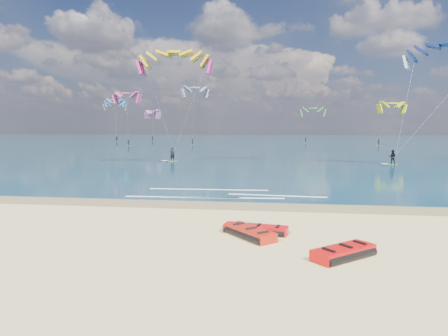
{
  "coord_description": "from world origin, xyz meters",
  "views": [
    {
      "loc": [
        5.19,
        -17.9,
        4.18
      ],
      "look_at": [
        1.58,
        8.0,
        1.51
      ],
      "focal_mm": 32.0,
      "sensor_mm": 36.0,
      "label": 1
    }
  ],
  "objects_px": {
    "packed_kite_mid": "(249,237)",
    "kitesurfer_far": "(421,97)",
    "packed_kite_right": "(343,258)",
    "kitesurfer_main": "(174,102)",
    "packed_kite_left": "(255,233)"
  },
  "relations": [
    {
      "from": "packed_kite_right",
      "to": "packed_kite_mid",
      "type": "bearing_deg",
      "value": 106.39
    },
    {
      "from": "packed_kite_right",
      "to": "kitesurfer_main",
      "type": "relative_size",
      "value": 0.18
    },
    {
      "from": "packed_kite_right",
      "to": "kitesurfer_far",
      "type": "xyz_separation_m",
      "value": [
        12.62,
        32.17,
        7.42
      ]
    },
    {
      "from": "packed_kite_right",
      "to": "kitesurfer_main",
      "type": "xyz_separation_m",
      "value": [
        -14.04,
        31.63,
        7.09
      ]
    },
    {
      "from": "kitesurfer_main",
      "to": "packed_kite_right",
      "type": "bearing_deg",
      "value": -108.29
    },
    {
      "from": "kitesurfer_far",
      "to": "packed_kite_right",
      "type": "bearing_deg",
      "value": -121.33
    },
    {
      "from": "packed_kite_right",
      "to": "kitesurfer_far",
      "type": "distance_m",
      "value": 35.34
    },
    {
      "from": "packed_kite_left",
      "to": "kitesurfer_far",
      "type": "bearing_deg",
      "value": 72.34
    },
    {
      "from": "packed_kite_mid",
      "to": "packed_kite_right",
      "type": "relative_size",
      "value": 1.03
    },
    {
      "from": "packed_kite_mid",
      "to": "packed_kite_right",
      "type": "distance_m",
      "value": 3.76
    },
    {
      "from": "kitesurfer_main",
      "to": "kitesurfer_far",
      "type": "distance_m",
      "value": 26.67
    },
    {
      "from": "packed_kite_left",
      "to": "kitesurfer_main",
      "type": "height_order",
      "value": "kitesurfer_main"
    },
    {
      "from": "packed_kite_mid",
      "to": "kitesurfer_far",
      "type": "distance_m",
      "value": 34.83
    },
    {
      "from": "packed_kite_mid",
      "to": "kitesurfer_main",
      "type": "distance_m",
      "value": 32.33
    },
    {
      "from": "packed_kite_left",
      "to": "packed_kite_right",
      "type": "relative_size",
      "value": 1.09
    }
  ]
}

